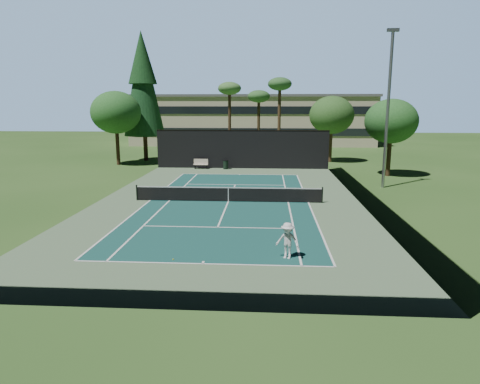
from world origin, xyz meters
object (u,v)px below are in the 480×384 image
Objects in this scene: tennis_net at (228,194)px; tennis_ball_a at (173,259)px; tennis_ball_b at (177,191)px; player at (287,241)px; park_bench at (201,164)px; trash_bin at (226,165)px; tennis_ball_c at (226,197)px; tennis_ball_d at (192,188)px.

tennis_net is 11.59m from tennis_ball_a.
tennis_ball_a is at bearing -78.64° from tennis_ball_b.
park_bench is at bearing 127.13° from player.
park_bench is 1.59× the size of trash_bin.
tennis_ball_a is at bearing -96.57° from tennis_net.
tennis_net is at bearing -83.78° from trash_bin.
player is 4.97m from tennis_ball_a.
trash_bin is at bearing -3.26° from park_bench.
player reaches higher than tennis_ball_a.
tennis_ball_a is at bearing -94.61° from tennis_ball_c.
park_bench reaches higher than tennis_ball_a.
tennis_ball_d is at bearing -84.99° from park_bench.
tennis_ball_b is at bearing -90.09° from park_bench.
player reaches higher than tennis_ball_c.
trash_bin reaches higher than tennis_ball_d.
trash_bin is (-1.38, 14.01, 0.45)m from tennis_ball_c.
tennis_net is 5.55m from tennis_ball_b.
tennis_ball_a is at bearing -82.83° from tennis_ball_d.
park_bench is at bearing 105.83° from tennis_ball_c.
tennis_ball_a is 27.18m from park_bench.
tennis_ball_c is at bearing -84.36° from trash_bin.
player is 16.42m from tennis_ball_b.
tennis_ball_a is 12.89m from tennis_ball_c.
tennis_net is 8.08× the size of player.
tennis_ball_c is at bearing -27.40° from tennis_ball_b.
tennis_ball_c is at bearing -74.17° from park_bench.
tennis_net is 5.72m from tennis_ball_d.
tennis_ball_b is 0.91× the size of tennis_ball_c.
tennis_ball_d is at bearing 134.53° from player.
tennis_ball_d is (-3.06, 3.26, 0.00)m from tennis_ball_c.
tennis_ball_d is at bearing 50.03° from tennis_ball_b.
park_bench is (0.02, 12.07, 0.52)m from tennis_ball_b.
player is at bearing -73.45° from park_bench.
tennis_net reaches higher than park_bench.
tennis_ball_a is 0.07× the size of trash_bin.
tennis_ball_c is at bearing 85.39° from tennis_ball_a.
park_bench is at bearing 105.51° from tennis_net.
tennis_net reaches higher than tennis_ball_d.
tennis_ball_a is 26.87m from trash_bin.
park_bench reaches higher than tennis_ball_d.
trash_bin is at bearing 77.46° from tennis_ball_b.
tennis_ball_c is at bearing -46.78° from tennis_ball_d.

